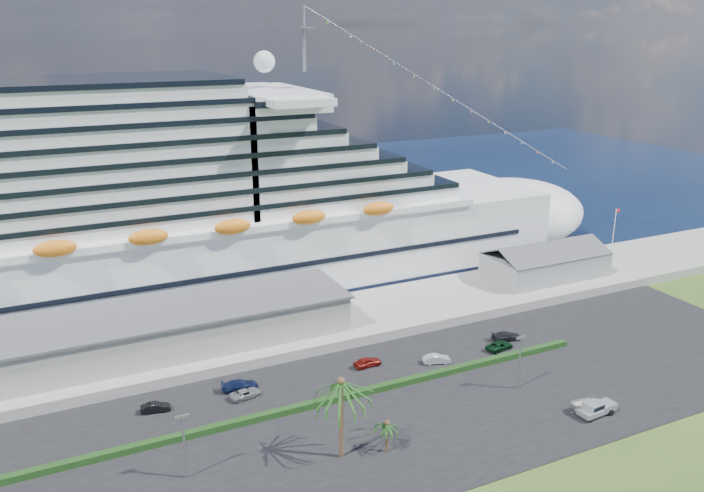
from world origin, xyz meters
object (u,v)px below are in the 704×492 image
pickup_truck (597,408)px  boat_trailer (591,404)px  cruise_ship (148,218)px  parked_car_3 (240,385)px

pickup_truck → boat_trailer: pickup_truck is taller
cruise_ship → boat_trailer: size_ratio=30.19×
parked_car_3 → pickup_truck: (41.65, -27.31, 0.34)m
boat_trailer → cruise_ship: bearing=125.5°
cruise_ship → parked_car_3: cruise_ship is taller
boat_trailer → pickup_truck: bearing=-90.0°
parked_car_3 → boat_trailer: 49.25m
cruise_ship → boat_trailer: 81.70m
parked_car_3 → pickup_truck: bearing=-117.0°
cruise_ship → pickup_truck: size_ratio=32.81×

